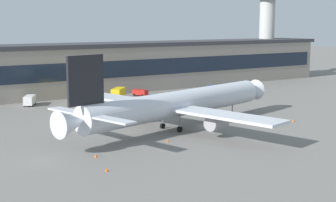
{
  "coord_description": "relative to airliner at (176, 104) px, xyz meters",
  "views": [
    {
      "loc": [
        -60.12,
        -76.24,
        20.69
      ],
      "look_at": [
        -5.91,
        5.92,
        5.0
      ],
      "focal_mm": 52.26,
      "sensor_mm": 36.0,
      "label": 1
    }
  ],
  "objects": [
    {
      "name": "traffic_cone_2",
      "position": [
        -23.95,
        -17.66,
        -4.76
      ],
      "size": [
        0.45,
        0.45,
        0.56
      ],
      "primitive_type": "cone",
      "color": "#F2590C",
      "rests_on": "ground_plane"
    },
    {
      "name": "terminal_building",
      "position": [
        6.8,
        56.69,
        2.38
      ],
      "size": [
        181.51,
        16.21,
        14.8
      ],
      "color": "gray",
      "rests_on": "ground_plane"
    },
    {
      "name": "pushback_tractor",
      "position": [
        41.4,
        38.43,
        -3.99
      ],
      "size": [
        5.38,
        3.98,
        1.75
      ],
      "color": "#2651A5",
      "rests_on": "ground_plane"
    },
    {
      "name": "airliner",
      "position": [
        0.0,
        0.0,
        0.0
      ],
      "size": [
        55.52,
        48.02,
        15.67
      ],
      "color": "silver",
      "rests_on": "ground_plane"
    },
    {
      "name": "control_tower",
      "position": [
        83.35,
        59.9,
        17.31
      ],
      "size": [
        11.07,
        11.07,
        36.26
      ],
      "color": "#B7B7B2",
      "rests_on": "ground_plane"
    },
    {
      "name": "crew_van",
      "position": [
        -15.21,
        43.63,
        -3.58
      ],
      "size": [
        4.49,
        5.61,
        2.55
      ],
      "color": "white",
      "rests_on": "ground_plane"
    },
    {
      "name": "ground_plane",
      "position": [
        6.8,
        -1.7,
        -5.04
      ],
      "size": [
        600.0,
        600.0,
        0.0
      ],
      "primitive_type": "plane",
      "color": "slate"
    },
    {
      "name": "follow_me_car",
      "position": [
        16.67,
        42.49,
        -3.95
      ],
      "size": [
        3.46,
        4.79,
        1.85
      ],
      "color": "red",
      "rests_on": "ground_plane"
    },
    {
      "name": "stair_truck",
      "position": [
        6.77,
        37.31,
        -3.06
      ],
      "size": [
        5.91,
        5.97,
        3.55
      ],
      "color": "yellow",
      "rests_on": "ground_plane"
    },
    {
      "name": "traffic_cone_3",
      "position": [
        24.91,
        -7.7,
        -4.72
      ],
      "size": [
        0.5,
        0.5,
        0.63
      ],
      "primitive_type": "cone",
      "color": "#F2590C",
      "rests_on": "ground_plane"
    },
    {
      "name": "traffic_cone_1",
      "position": [
        -7.25,
        -7.9,
        -4.75
      ],
      "size": [
        0.45,
        0.45,
        0.56
      ],
      "primitive_type": "cone",
      "color": "#F2590C",
      "rests_on": "ground_plane"
    },
    {
      "name": "traffic_cone_0",
      "position": [
        -22.09,
        -10.14,
        -4.73
      ],
      "size": [
        0.49,
        0.49,
        0.61
      ],
      "primitive_type": "cone",
      "color": "#F2590C",
      "rests_on": "ground_plane"
    },
    {
      "name": "catering_truck",
      "position": [
        -3.28,
        35.69,
        -2.75
      ],
      "size": [
        4.89,
        7.66,
        4.15
      ],
      "color": "yellow",
      "rests_on": "ground_plane"
    }
  ]
}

